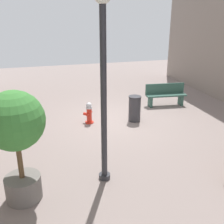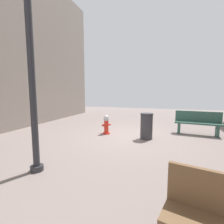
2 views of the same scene
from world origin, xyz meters
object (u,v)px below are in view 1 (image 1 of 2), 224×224
(bench_near, at_px, (165,94))
(fire_hydrant, at_px, (89,113))
(trash_bin, at_px, (135,109))
(planter_tree, at_px, (16,132))
(street_lamp, at_px, (103,72))

(bench_near, bearing_deg, fire_hydrant, 16.20)
(fire_hydrant, xyz_separation_m, trash_bin, (-1.68, 0.26, 0.09))
(bench_near, distance_m, planter_tree, 7.68)
(fire_hydrant, height_order, bench_near, bench_near)
(bench_near, relative_size, trash_bin, 1.85)
(planter_tree, distance_m, street_lamp, 2.18)
(planter_tree, relative_size, trash_bin, 2.56)
(street_lamp, distance_m, trash_bin, 4.46)
(fire_hydrant, relative_size, planter_tree, 0.32)
(bench_near, xyz_separation_m, street_lamp, (3.96, 4.62, 2.18))
(street_lamp, bearing_deg, planter_tree, 6.94)
(bench_near, xyz_separation_m, planter_tree, (5.85, 4.85, 1.12))
(bench_near, bearing_deg, street_lamp, 49.43)
(bench_near, relative_size, street_lamp, 0.41)
(trash_bin, bearing_deg, bench_near, -145.79)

